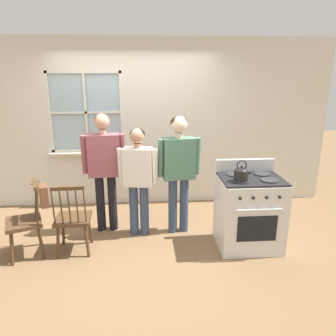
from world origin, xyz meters
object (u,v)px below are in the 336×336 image
object	(u,v)px
potted_plant	(98,147)
person_teen_center	(138,173)
chair_near_wall	(73,220)
stove	(249,211)
person_adult_right	(179,163)
kettle	(241,174)
chair_by_window	(26,222)
handbag	(43,195)
person_elderly_left	(104,162)

from	to	relation	value
potted_plant	person_teen_center	bearing A→B (deg)	-58.92
chair_near_wall	potted_plant	xyz separation A→B (m)	(0.15, 1.49, 0.57)
chair_near_wall	stove	world-z (taller)	stove
person_adult_right	kettle	world-z (taller)	person_adult_right
chair_by_window	chair_near_wall	xyz separation A→B (m)	(0.55, 0.03, 0.00)
kettle	potted_plant	xyz separation A→B (m)	(-1.88, 1.63, -0.02)
person_adult_right	kettle	bearing A→B (deg)	-48.40
stove	kettle	distance (m)	0.59
chair_near_wall	handbag	world-z (taller)	same
person_teen_center	handbag	world-z (taller)	person_teen_center
person_teen_center	kettle	world-z (taller)	person_teen_center
chair_by_window	stove	world-z (taller)	stove
person_elderly_left	person_adult_right	xyz separation A→B (m)	(1.00, -0.13, -0.00)
person_elderly_left	potted_plant	size ratio (longest dim) A/B	5.59
person_elderly_left	person_adult_right	bearing A→B (deg)	-12.13
handbag	chair_near_wall	bearing A→B (deg)	-8.73
person_adult_right	potted_plant	xyz separation A→B (m)	(-1.20, 1.04, -0.00)
person_elderly_left	stove	bearing A→B (deg)	-22.49
kettle	handbag	bearing A→B (deg)	175.28
chair_near_wall	stove	size ratio (longest dim) A/B	0.85
person_adult_right	handbag	bearing A→B (deg)	-174.19
chair_near_wall	person_elderly_left	size ratio (longest dim) A/B	0.56
person_elderly_left	person_adult_right	distance (m)	1.01
handbag	chair_by_window	bearing A→B (deg)	-159.44
person_adult_right	handbag	size ratio (longest dim) A/B	5.31
person_teen_center	stove	distance (m)	1.52
person_elderly_left	kettle	bearing A→B (deg)	-28.07
person_adult_right	stove	distance (m)	1.10
stove	potted_plant	xyz separation A→B (m)	(-2.05, 1.50, 0.53)
person_adult_right	kettle	xyz separation A→B (m)	(0.68, -0.59, 0.02)
chair_by_window	kettle	size ratio (longest dim) A/B	3.72
potted_plant	kettle	bearing A→B (deg)	-41.03
person_adult_right	handbag	world-z (taller)	person_adult_right
chair_near_wall	kettle	world-z (taller)	kettle
person_adult_right	potted_plant	size ratio (longest dim) A/B	5.51
person_teen_center	stove	world-z (taller)	person_teen_center
handbag	person_teen_center	bearing A→B (deg)	17.27
person_teen_center	person_adult_right	bearing A→B (deg)	12.50
person_adult_right	potted_plant	world-z (taller)	person_adult_right
kettle	person_adult_right	bearing A→B (deg)	138.98
person_teen_center	potted_plant	bearing A→B (deg)	129.35
person_elderly_left	person_teen_center	world-z (taller)	person_elderly_left
person_teen_center	chair_near_wall	bearing A→B (deg)	-145.00
kettle	handbag	world-z (taller)	kettle
person_adult_right	kettle	size ratio (longest dim) A/B	6.60
person_adult_right	handbag	xyz separation A→B (m)	(-1.69, -0.39, -0.26)
stove	chair_by_window	bearing A→B (deg)	-179.60
chair_by_window	person_teen_center	bearing A→B (deg)	87.25
handbag	person_elderly_left	bearing A→B (deg)	37.24
potted_plant	handbag	size ratio (longest dim) A/B	0.96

